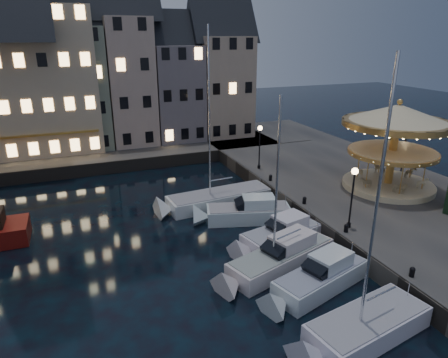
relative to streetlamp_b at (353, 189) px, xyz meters
name	(u,v)px	position (x,y,z in m)	size (l,w,h in m)	color
ground	(258,274)	(-7.20, -1.00, -4.02)	(160.00, 160.00, 0.00)	black
quay_east	(376,196)	(6.80, 5.00, -3.37)	(16.00, 56.00, 1.30)	#474442
quay_north	(86,154)	(-15.20, 27.00, -3.37)	(44.00, 12.00, 1.30)	#474442
quaywall_e	(293,210)	(-1.20, 5.00, -3.37)	(0.15, 44.00, 1.30)	#47423A
quaywall_n	(110,168)	(-13.20, 21.00, -3.37)	(48.00, 0.15, 1.30)	#47423A
streetlamp_b	(353,189)	(0.00, 0.00, 0.00)	(0.44, 0.44, 4.17)	black
streetlamp_c	(260,141)	(0.00, 13.50, 0.00)	(0.44, 0.44, 4.17)	black
streetlamp_d	(405,146)	(11.30, 7.00, 0.00)	(0.44, 0.44, 4.17)	black
bollard_a	(412,271)	(-0.60, -6.00, -2.41)	(0.30, 0.30, 0.57)	black
bollard_b	(346,228)	(-0.60, -0.50, -2.41)	(0.30, 0.30, 0.57)	black
bollard_c	(304,200)	(-0.60, 4.50, -2.41)	(0.30, 0.30, 0.57)	black
bollard_d	(270,177)	(-0.60, 10.00, -2.41)	(0.30, 0.30, 0.57)	black
townhouse_nb	(16,86)	(-21.25, 29.00, 4.26)	(6.16, 8.00, 13.80)	tan
townhouse_nc	(76,79)	(-15.20, 29.00, 4.76)	(6.82, 8.00, 14.80)	gray
townhouse_nd	(128,73)	(-9.45, 29.00, 5.26)	(5.50, 8.00, 15.80)	tan
townhouse_ne	(174,84)	(-4.00, 29.00, 3.76)	(6.16, 8.00, 12.80)	slate
townhouse_nf	(221,78)	(2.05, 29.00, 4.26)	(6.82, 8.00, 13.80)	tan
hotel_corner	(14,72)	(-21.20, 29.00, 5.76)	(17.60, 9.00, 16.80)	#CAB492
motorboat_a	(360,330)	(-5.25, -7.66, -3.48)	(7.39, 3.51, 12.21)	silver
motorboat_b	(316,281)	(-4.94, -3.66, -3.38)	(7.10, 3.82, 2.15)	silver
motorboat_c	(277,259)	(-5.91, -0.95, -3.34)	(8.33, 4.43, 11.14)	silver
motorboat_d	(277,237)	(-4.51, 1.58, -3.38)	(6.76, 3.50, 2.15)	silver
motorboat_e	(243,213)	(-5.05, 5.94, -3.38)	(7.38, 3.94, 2.15)	silver
motorboat_f	(213,200)	(-6.19, 9.42, -3.49)	(9.84, 3.32, 13.03)	white
carousel	(396,131)	(7.78, 4.84, 2.17)	(8.48, 8.48, 7.42)	beige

